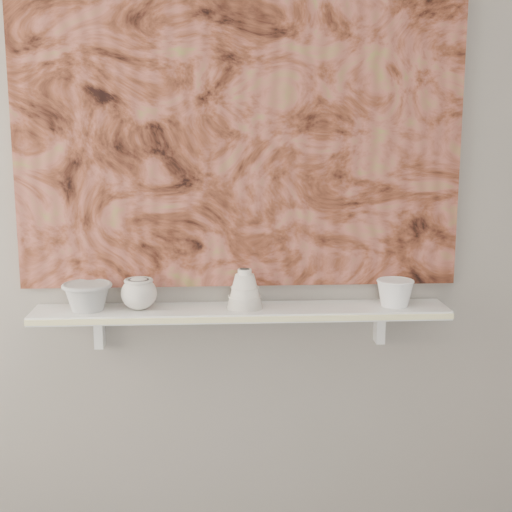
{
  "coord_description": "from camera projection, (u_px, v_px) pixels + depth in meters",
  "views": [
    {
      "loc": [
        -0.08,
        -0.83,
        1.55
      ],
      "look_at": [
        0.05,
        1.49,
        1.11
      ],
      "focal_mm": 50.0,
      "sensor_mm": 36.0,
      "label": 1
    }
  ],
  "objects": [
    {
      "name": "cup_cream",
      "position": [
        139.0,
        293.0,
        2.38
      ],
      "size": [
        0.12,
        0.12,
        0.11
      ],
      "primitive_type": null,
      "rotation": [
        0.0,
        0.0,
        0.03
      ],
      "color": "silver",
      "rests_on": "shelf"
    },
    {
      "name": "bowl_grey",
      "position": [
        87.0,
        296.0,
        2.37
      ],
      "size": [
        0.2,
        0.2,
        0.1
      ],
      "primitive_type": null,
      "rotation": [
        0.0,
        0.0,
        -0.26
      ],
      "color": "#A0A09D",
      "rests_on": "shelf"
    },
    {
      "name": "wall_back",
      "position": [
        240.0,
        181.0,
        2.42
      ],
      "size": [
        3.6,
        0.0,
        3.6
      ],
      "primitive_type": "plane",
      "rotation": [
        1.57,
        0.0,
        0.0
      ],
      "color": "gray",
      "rests_on": "floor"
    },
    {
      "name": "bowl_white",
      "position": [
        395.0,
        292.0,
        2.43
      ],
      "size": [
        0.14,
        0.14,
        0.09
      ],
      "primitive_type": null,
      "rotation": [
        0.0,
        0.0,
        -0.13
      ],
      "color": "white",
      "rests_on": "shelf"
    },
    {
      "name": "bracket_left",
      "position": [
        99.0,
        330.0,
        2.46
      ],
      "size": [
        0.03,
        0.06,
        0.12
      ],
      "primitive_type": "cube",
      "color": "white",
      "rests_on": "wall_back"
    },
    {
      "name": "house_motif",
      "position": [
        371.0,
        216.0,
        2.44
      ],
      "size": [
        0.09,
        0.0,
        0.08
      ],
      "primitive_type": "cube",
      "color": "black",
      "rests_on": "painting"
    },
    {
      "name": "bell_vessel",
      "position": [
        245.0,
        288.0,
        2.4
      ],
      "size": [
        0.15,
        0.15,
        0.13
      ],
      "primitive_type": null,
      "rotation": [
        0.0,
        0.0,
        -0.28
      ],
      "color": "silver",
      "rests_on": "shelf"
    },
    {
      "name": "shelf",
      "position": [
        241.0,
        312.0,
        2.41
      ],
      "size": [
        1.4,
        0.18,
        0.03
      ],
      "primitive_type": "cube",
      "color": "white",
      "rests_on": "wall_back"
    },
    {
      "name": "painting",
      "position": [
        240.0,
        124.0,
        2.37
      ],
      "size": [
        1.5,
        0.02,
        1.1
      ],
      "primitive_type": "cube",
      "color": "brown",
      "rests_on": "wall_back"
    },
    {
      "name": "shelf_stripe",
      "position": [
        243.0,
        320.0,
        2.32
      ],
      "size": [
        1.4,
        0.01,
        0.02
      ],
      "primitive_type": "cube",
      "color": "#F3EAA2",
      "rests_on": "shelf"
    },
    {
      "name": "bracket_right",
      "position": [
        379.0,
        326.0,
        2.52
      ],
      "size": [
        0.03,
        0.06,
        0.12
      ],
      "primitive_type": "cube",
      "color": "white",
      "rests_on": "wall_back"
    }
  ]
}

